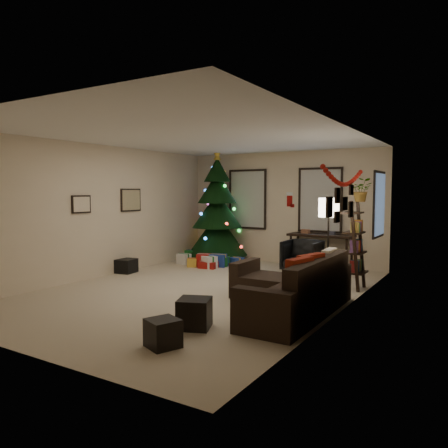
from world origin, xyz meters
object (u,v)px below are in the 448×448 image
(christmas_tree, at_px, (217,214))
(bookshelf, at_px, (357,246))
(desk_chair, at_px, (302,256))
(sofa, at_px, (292,292))
(desk, at_px, (321,238))

(christmas_tree, relative_size, bookshelf, 1.78)
(christmas_tree, relative_size, desk_chair, 3.97)
(christmas_tree, bearing_deg, desk_chair, -10.11)
(sofa, distance_m, desk_chair, 3.08)
(sofa, bearing_deg, bookshelf, 77.03)
(sofa, bearing_deg, christmas_tree, 135.66)
(christmas_tree, distance_m, sofa, 4.88)
(christmas_tree, distance_m, desk_chair, 2.62)
(christmas_tree, relative_size, desk, 1.94)
(sofa, height_order, bookshelf, bookshelf)
(desk_chair, bearing_deg, desk, 72.36)
(christmas_tree, distance_m, bookshelf, 4.16)
(christmas_tree, relative_size, sofa, 1.12)
(sofa, xyz_separation_m, desk_chair, (-0.99, 2.92, 0.09))
(sofa, relative_size, bookshelf, 1.58)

